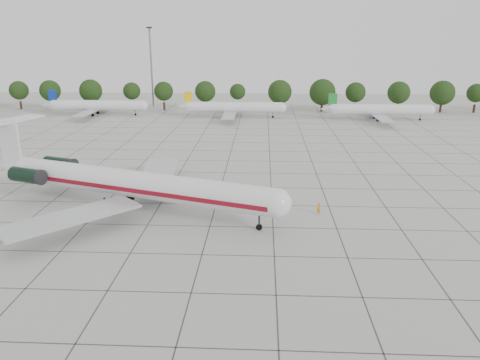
{
  "coord_description": "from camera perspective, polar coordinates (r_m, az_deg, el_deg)",
  "views": [
    {
      "loc": [
        6.51,
        -62.54,
        23.36
      ],
      "look_at": [
        3.4,
        0.66,
        3.5
      ],
      "focal_mm": 35.0,
      "sensor_mm": 36.0,
      "label": 1
    }
  ],
  "objects": [
    {
      "name": "ground",
      "position": [
        67.08,
        -2.94,
        -2.98
      ],
      "size": [
        260.0,
        260.0,
        0.0
      ],
      "primitive_type": "plane",
      "color": "beige",
      "rests_on": "ground"
    },
    {
      "name": "apron_joints",
      "position": [
        81.24,
        -1.9,
        0.71
      ],
      "size": [
        170.0,
        170.0,
        0.02
      ],
      "primitive_type": "cube",
      "color": "#383838",
      "rests_on": "ground"
    },
    {
      "name": "main_airliner",
      "position": [
        66.3,
        -14.35,
        -0.21
      ],
      "size": [
        45.91,
        34.97,
        11.04
      ],
      "rotation": [
        0.0,
        0.0,
        -0.33
      ],
      "color": "silver",
      "rests_on": "ground"
    },
    {
      "name": "ground_crew",
      "position": [
        64.17,
        9.56,
        -3.43
      ],
      "size": [
        0.68,
        0.57,
        1.57
      ],
      "primitive_type": "imported",
      "rotation": [
        0.0,
        0.0,
        3.54
      ],
      "color": "orange",
      "rests_on": "ground"
    },
    {
      "name": "bg_airliner_b",
      "position": [
        147.14,
        -17.02,
        8.68
      ],
      "size": [
        28.24,
        27.2,
        7.4
      ],
      "color": "silver",
      "rests_on": "ground"
    },
    {
      "name": "bg_airliner_c",
      "position": [
        136.89,
        -0.78,
        8.83
      ],
      "size": [
        28.24,
        27.2,
        7.4
      ],
      "color": "silver",
      "rests_on": "ground"
    },
    {
      "name": "bg_airliner_d",
      "position": [
        138.29,
        16.67,
        8.2
      ],
      "size": [
        28.24,
        27.2,
        7.4
      ],
      "color": "silver",
      "rests_on": "ground"
    },
    {
      "name": "tree_line",
      "position": [
        149.67,
        -4.26,
        10.71
      ],
      "size": [
        249.86,
        8.44,
        10.22
      ],
      "color": "#332114",
      "rests_on": "ground"
    },
    {
      "name": "floodlight_mast",
      "position": [
        159.06,
        -10.78,
        13.86
      ],
      "size": [
        1.6,
        1.6,
        25.45
      ],
      "color": "slate",
      "rests_on": "ground"
    }
  ]
}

